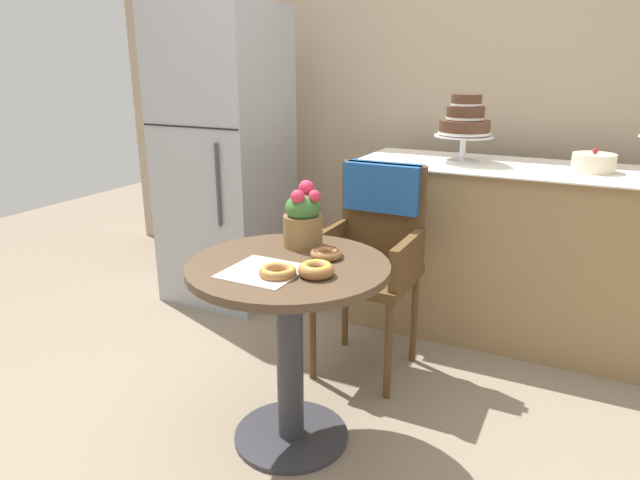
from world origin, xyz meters
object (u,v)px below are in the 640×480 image
Objects in this scene: donut_front at (316,269)px; cafe_table at (289,318)px; refrigerator at (225,158)px; donut_side at (326,253)px; wicker_chair at (375,235)px; round_layer_cake at (594,163)px; donut_mid at (278,271)px; flower_vase at (303,219)px; tiered_cake_stand at (465,122)px.

cafe_table is at bearing 155.10° from donut_front.
donut_side is at bearing -40.89° from refrigerator.
wicker_chair is 1.09m from round_layer_cake.
cafe_table is 1.56m from refrigerator.
donut_mid reaches higher than cafe_table.
donut_front is 0.07× the size of refrigerator.
donut_front is (0.14, -0.07, 0.24)m from cafe_table.
cafe_table is at bearing 104.25° from donut_mid.
donut_front is 0.49× the size of flower_vase.
donut_front is 0.34m from flower_vase.
round_layer_cake reaches higher than cafe_table.
flower_vase is at bearing -99.69° from wicker_chair.
wicker_chair is at bearing -144.34° from round_layer_cake.
donut_front is 0.18m from donut_side.
donut_mid is 0.37× the size of tiered_cake_stand.
flower_vase is at bearing -107.12° from tiered_cake_stand.
round_layer_cake reaches higher than donut_front.
wicker_chair is 0.84m from donut_mid.
donut_side is 1.47m from round_layer_cake.
donut_side is (-0.05, 0.17, -0.01)m from donut_front.
wicker_chair is 1.19m from refrigerator.
donut_mid is 0.65× the size of round_layer_cake.
donut_side is 1.26m from tiered_cake_stand.
cafe_table is 1.65m from round_layer_cake.
refrigerator is (-1.95, -0.21, -0.09)m from round_layer_cake.
cafe_table is 0.38m from flower_vase.
donut_mid and donut_side have the same top height.
tiered_cake_stand is (0.20, 1.19, 0.36)m from donut_side.
refrigerator is (-1.15, 0.99, 0.11)m from donut_side.
wicker_chair is 0.60m from donut_side.
tiered_cake_stand is at bearing 80.60° from donut_side.
donut_front is at bearing -81.78° from wicker_chair.
refrigerator is (-1.34, -0.20, -0.25)m from tiered_cake_stand.
round_layer_cake is at bearing 1.14° from tiered_cake_stand.
flower_vase is 1.28× the size of round_layer_cake.
donut_front is 0.36× the size of tiered_cake_stand.
round_layer_cake is at bearing 55.41° from cafe_table.
donut_mid is 1.50m from tiered_cake_stand.
flower_vase is (-0.08, 0.33, 0.09)m from donut_mid.
refrigerator is (-1.05, 1.10, 0.34)m from cafe_table.
flower_vase is at bearing 125.62° from donut_front.
tiered_cake_stand reaches higher than donut_mid.
flower_vase is at bearing 147.55° from donut_side.
donut_front is 1.42m from tiered_cake_stand.
donut_mid is 1.70m from round_layer_cake.
donut_mid is (-0.11, -0.06, -0.01)m from donut_front.
tiered_cake_stand is 1.75× the size of round_layer_cake.
donut_side is 0.19m from flower_vase.
tiered_cake_stand reaches higher than cafe_table.
tiered_cake_stand reaches higher than donut_side.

